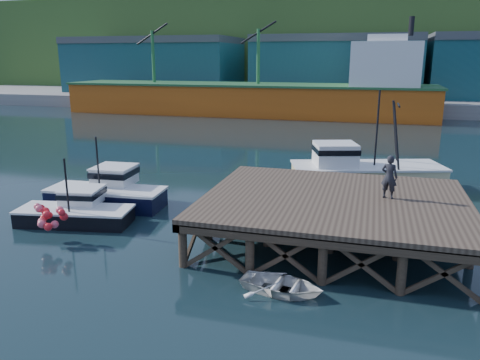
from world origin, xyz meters
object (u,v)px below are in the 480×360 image
(boat_navy, at_px, (108,191))
(boat_black, at_px, (77,210))
(dinghy, at_px, (282,285))
(dockworker, at_px, (389,177))
(trawler, at_px, (364,169))

(boat_navy, xyz_separation_m, boat_black, (-0.01, -3.11, -0.18))
(dinghy, relative_size, dockworker, 1.54)
(boat_black, relative_size, trawler, 0.60)
(boat_navy, relative_size, dinghy, 2.22)
(boat_black, relative_size, dockworker, 3.04)
(trawler, distance_m, dockworker, 9.34)
(trawler, relative_size, dinghy, 3.29)
(dinghy, bearing_deg, boat_navy, 64.89)
(boat_navy, height_order, boat_black, boat_navy)
(dinghy, bearing_deg, boat_black, 76.80)
(boat_black, bearing_deg, dockworker, -3.31)
(boat_navy, relative_size, dockworker, 3.43)
(dinghy, bearing_deg, dockworker, -22.38)
(boat_black, height_order, dockworker, dockworker)
(trawler, distance_m, dinghy, 15.62)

